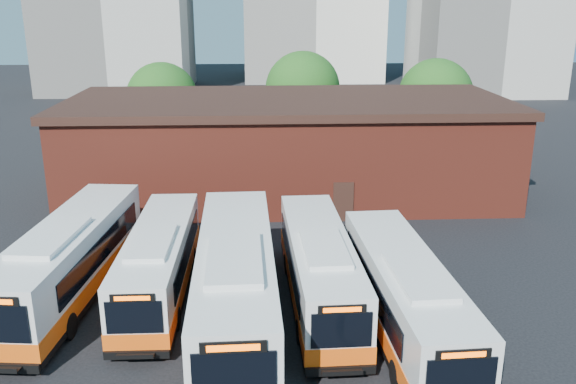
{
  "coord_description": "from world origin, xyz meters",
  "views": [
    {
      "loc": [
        -1.84,
        -19.69,
        12.42
      ],
      "look_at": [
        -0.55,
        7.65,
        3.84
      ],
      "focal_mm": 38.0,
      "sensor_mm": 36.0,
      "label": 1
    }
  ],
  "objects_px": {
    "bus_west": "(160,265)",
    "bus_mideast": "(319,271)",
    "bus_east": "(405,300)",
    "bus_farwest": "(70,263)",
    "bus_midwest": "(236,288)"
  },
  "relations": [
    {
      "from": "bus_west",
      "to": "bus_east",
      "type": "distance_m",
      "value": 10.67
    },
    {
      "from": "bus_mideast",
      "to": "bus_east",
      "type": "height_order",
      "value": "bus_east"
    },
    {
      "from": "bus_west",
      "to": "bus_mideast",
      "type": "bearing_deg",
      "value": -9.09
    },
    {
      "from": "bus_farwest",
      "to": "bus_west",
      "type": "relative_size",
      "value": 1.14
    },
    {
      "from": "bus_farwest",
      "to": "bus_mideast",
      "type": "bearing_deg",
      "value": -0.36
    },
    {
      "from": "bus_farwest",
      "to": "bus_east",
      "type": "bearing_deg",
      "value": -10.34
    },
    {
      "from": "bus_west",
      "to": "bus_east",
      "type": "height_order",
      "value": "bus_east"
    },
    {
      "from": "bus_midwest",
      "to": "bus_mideast",
      "type": "bearing_deg",
      "value": 27.52
    },
    {
      "from": "bus_mideast",
      "to": "bus_farwest",
      "type": "bearing_deg",
      "value": 172.15
    },
    {
      "from": "bus_west",
      "to": "bus_midwest",
      "type": "relative_size",
      "value": 0.82
    },
    {
      "from": "bus_midwest",
      "to": "bus_mideast",
      "type": "relative_size",
      "value": 1.17
    },
    {
      "from": "bus_west",
      "to": "bus_midwest",
      "type": "xyz_separation_m",
      "value": [
        3.46,
        -3.06,
        0.31
      ]
    },
    {
      "from": "bus_east",
      "to": "bus_farwest",
      "type": "bearing_deg",
      "value": 161.33
    },
    {
      "from": "bus_midwest",
      "to": "bus_mideast",
      "type": "height_order",
      "value": "bus_midwest"
    },
    {
      "from": "bus_midwest",
      "to": "bus_farwest",
      "type": "bearing_deg",
      "value": 155.69
    }
  ]
}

